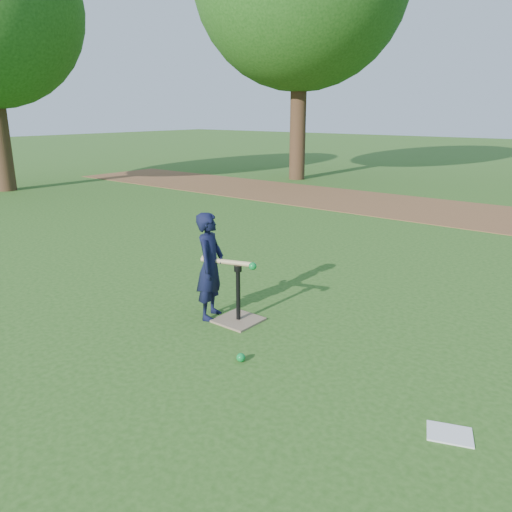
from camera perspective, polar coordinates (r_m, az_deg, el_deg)
The scene contains 7 objects.
ground at distance 5.16m, azimuth -1.92°, elevation -8.29°, with size 80.00×80.00×0.00m, color #285116.
dirt_strip at distance 11.68m, azimuth 22.63°, elevation 4.50°, with size 24.00×3.00×0.01m, color brown.
child at distance 5.27m, azimuth -5.25°, elevation -1.15°, with size 0.42×0.27×1.15m, color black.
wiffle_ball_ground at distance 4.51m, azimuth -1.74°, elevation -11.52°, with size 0.08×0.08×0.08m, color #0B8030.
clipboard at distance 3.88m, azimuth 21.26°, elevation -18.42°, with size 0.30×0.23×0.01m, color white.
batting_tee at distance 5.29m, azimuth -2.03°, elevation -6.34°, with size 0.43×0.43×0.61m.
swing_action at distance 5.16m, azimuth -2.95°, elevation -0.74°, with size 0.66×0.23×0.08m.
Camera 1 is at (3.04, -3.57, 2.15)m, focal length 35.00 mm.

